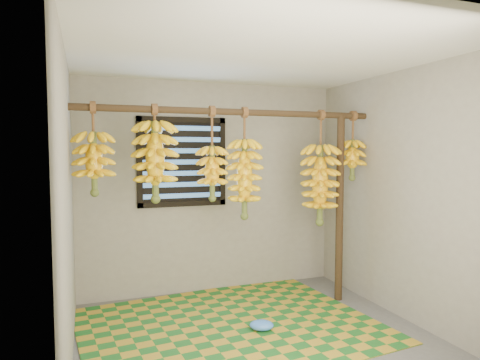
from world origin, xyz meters
name	(u,v)px	position (x,y,z in m)	size (l,w,h in m)	color
floor	(262,344)	(0.00, 0.00, -0.01)	(3.00, 3.00, 0.01)	#505050
ceiling	(263,54)	(0.00, 0.00, 2.40)	(3.00, 3.00, 0.01)	silver
wall_back	(212,188)	(0.00, 1.50, 1.20)	(3.00, 0.01, 2.40)	gray
wall_left	(67,211)	(-1.50, 0.00, 1.20)	(0.01, 3.00, 2.40)	gray
wall_right	(409,196)	(1.50, 0.00, 1.20)	(0.01, 3.00, 2.40)	gray
window	(182,162)	(-0.35, 1.48, 1.50)	(1.00, 0.04, 1.00)	black
hanging_pole	(235,112)	(0.00, 0.70, 2.00)	(0.06, 0.06, 3.00)	#3A2A16
support_post	(340,209)	(1.20, 0.70, 1.00)	(0.08, 0.08, 2.00)	#3A2A16
woven_mat	(230,325)	(-0.15, 0.43, 0.01)	(2.62, 2.10, 0.01)	#1B5E1F
plastic_bag	(262,325)	(0.09, 0.22, 0.06)	(0.22, 0.16, 0.09)	#3E7CE7
banana_bunch_a	(94,163)	(-1.30, 0.70, 1.52)	(0.34, 0.34, 0.81)	brown
banana_bunch_b	(155,161)	(-0.77, 0.70, 1.53)	(0.38, 0.38, 0.89)	brown
banana_bunch_c	(212,173)	(-0.23, 0.70, 1.41)	(0.28, 0.28, 0.90)	brown
banana_bunch_d	(244,179)	(0.10, 0.70, 1.35)	(0.33, 0.33, 1.09)	brown
banana_bunch_e	(320,185)	(0.96, 0.70, 1.27)	(0.39, 0.39, 1.20)	brown
banana_bunch_f	(352,159)	(1.35, 0.70, 1.53)	(0.27, 0.27, 0.74)	brown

